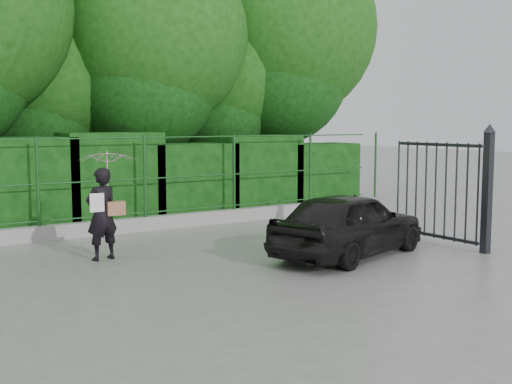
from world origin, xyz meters
TOP-DOWN VIEW (x-y plane):
  - ground at (0.00, 0.00)m, footprint 80.00×80.00m
  - kerb at (0.00, 4.50)m, footprint 14.00×0.25m
  - fence at (0.22, 4.50)m, footprint 14.13×0.06m
  - hedge at (-0.09, 5.50)m, footprint 14.20×1.20m
  - trees at (1.14, 7.74)m, footprint 17.10×6.15m
  - gate at (4.60, -0.72)m, footprint 0.22×2.33m
  - woman at (-1.35, 2.13)m, footprint 0.99×1.01m
  - car at (2.33, -0.04)m, footprint 3.71×2.30m

SIDE VIEW (x-z plane):
  - ground at x=0.00m, z-range 0.00..0.00m
  - kerb at x=0.00m, z-range 0.00..0.30m
  - car at x=2.33m, z-range 0.00..1.18m
  - hedge at x=-0.09m, z-range -0.07..2.08m
  - gate at x=4.60m, z-range 0.01..2.37m
  - fence at x=0.22m, z-range 0.30..2.10m
  - woman at x=-1.35m, z-range 0.31..2.21m
  - trees at x=1.14m, z-range 0.58..8.66m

